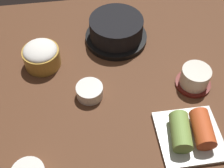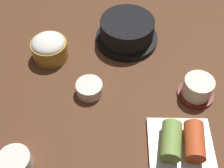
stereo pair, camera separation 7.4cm
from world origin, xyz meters
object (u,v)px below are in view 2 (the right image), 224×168
at_px(stone_pot, 127,31).
at_px(rice_bowl, 49,47).
at_px(side_bowl_near, 15,162).
at_px(banchan_cup_center, 89,88).
at_px(tea_cup_with_saucer, 197,88).
at_px(kimchi_plate, 182,143).

height_order(stone_pot, rice_bowl, stone_pot).
height_order(rice_bowl, side_bowl_near, rice_bowl).
relative_size(stone_pot, banchan_cup_center, 2.67).
bearing_deg(tea_cup_with_saucer, kimchi_plate, -110.79).
relative_size(tea_cup_with_saucer, side_bowl_near, 1.31).
distance_m(rice_bowl, side_bowl_near, 0.32).
distance_m(tea_cup_with_saucer, banchan_cup_center, 0.27).
bearing_deg(kimchi_plate, rice_bowl, 139.86).
xyz_separation_m(tea_cup_with_saucer, kimchi_plate, (-0.06, -0.15, -0.01)).
xyz_separation_m(rice_bowl, kimchi_plate, (0.33, -0.28, -0.01)).
relative_size(rice_bowl, tea_cup_with_saucer, 1.08).
bearing_deg(rice_bowl, tea_cup_with_saucer, -18.56).
xyz_separation_m(stone_pot, banchan_cup_center, (-0.10, -0.19, -0.02)).
height_order(stone_pot, tea_cup_with_saucer, stone_pot).
bearing_deg(stone_pot, banchan_cup_center, -116.41).
distance_m(stone_pot, side_bowl_near, 0.46).
distance_m(rice_bowl, kimchi_plate, 0.43).
distance_m(rice_bowl, tea_cup_with_saucer, 0.40).
height_order(rice_bowl, kimchi_plate, rice_bowl).
bearing_deg(banchan_cup_center, kimchi_plate, -35.59).
bearing_deg(side_bowl_near, stone_pot, 58.62).
distance_m(stone_pot, rice_bowl, 0.22).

